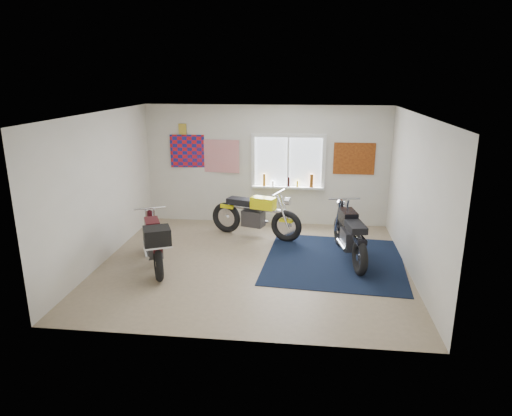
# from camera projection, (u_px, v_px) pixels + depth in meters

# --- Properties ---
(ground) EXTENTS (5.50, 5.50, 0.00)m
(ground) POSITION_uv_depth(u_px,v_px,m) (253.00, 264.00, 8.31)
(ground) COLOR #9E896B
(ground) RESTS_ON ground
(room_shell) EXTENTS (5.50, 5.50, 5.50)m
(room_shell) POSITION_uv_depth(u_px,v_px,m) (253.00, 176.00, 7.86)
(room_shell) COLOR white
(room_shell) RESTS_ON ground
(navy_rug) EXTENTS (2.69, 2.78, 0.01)m
(navy_rug) POSITION_uv_depth(u_px,v_px,m) (334.00, 261.00, 8.45)
(navy_rug) COLOR black
(navy_rug) RESTS_ON ground
(window_assembly) EXTENTS (1.66, 0.17, 1.26)m
(window_assembly) POSITION_uv_depth(u_px,v_px,m) (288.00, 165.00, 10.23)
(window_assembly) COLOR white
(window_assembly) RESTS_ON room_shell
(oil_bottles) EXTENTS (1.14, 0.09, 0.30)m
(oil_bottles) POSITION_uv_depth(u_px,v_px,m) (292.00, 181.00, 10.25)
(oil_bottles) COLOR #945C15
(oil_bottles) RESTS_ON window_assembly
(flag_display) EXTENTS (1.60, 0.10, 1.17)m
(flag_display) POSITION_uv_depth(u_px,v_px,m) (183.00, 129.00, 10.29)
(flag_display) COLOR red
(flag_display) RESTS_ON room_shell
(triumph_poster) EXTENTS (0.90, 0.03, 0.70)m
(triumph_poster) POSITION_uv_depth(u_px,v_px,m) (354.00, 159.00, 10.04)
(triumph_poster) COLOR #A54C14
(triumph_poster) RESTS_ON room_shell
(yellow_triumph) EXTENTS (2.01, 0.85, 1.05)m
(yellow_triumph) POSITION_uv_depth(u_px,v_px,m) (255.00, 216.00, 9.64)
(yellow_triumph) COLOR black
(yellow_triumph) RESTS_ON ground
(black_chrome_bike) EXTENTS (0.66, 2.04, 1.05)m
(black_chrome_bike) POSITION_uv_depth(u_px,v_px,m) (350.00, 236.00, 8.43)
(black_chrome_bike) COLOR black
(black_chrome_bike) RESTS_ON navy_rug
(maroon_tourer) EXTENTS (1.04, 1.83, 0.97)m
(maroon_tourer) POSITION_uv_depth(u_px,v_px,m) (155.00, 242.00, 7.98)
(maroon_tourer) COLOR black
(maroon_tourer) RESTS_ON ground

